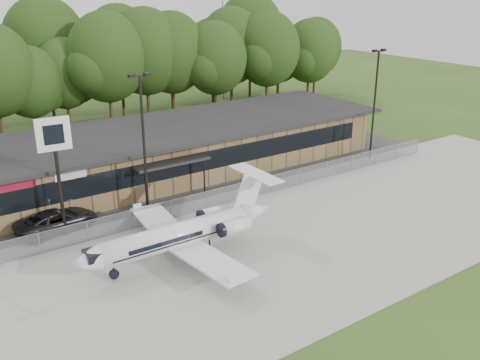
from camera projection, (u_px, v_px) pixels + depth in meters
ground at (371, 299)px, 28.40m from camera, size 160.00×160.00×0.00m
apron at (277, 242)px, 34.54m from camera, size 64.00×18.00×0.08m
parking_lot at (189, 189)px, 43.39m from camera, size 50.00×9.00×0.06m
terminal at (162, 150)px, 46.05m from camera, size 41.00×11.65×4.30m
fence at (218, 198)px, 39.66m from camera, size 46.00×0.04×1.52m
treeline at (84, 63)px, 58.08m from camera, size 72.00×12.00×15.00m
radio_mast at (222, 7)px, 72.72m from camera, size 0.20×0.20×25.00m
light_pole_mid at (143, 136)px, 36.33m from camera, size 1.55×0.30×10.23m
light_pole_right at (375, 97)px, 48.63m from camera, size 1.55×0.30×10.23m
business_jet at (183, 234)px, 31.99m from camera, size 13.46×11.95×4.56m
suv at (57, 220)px, 35.94m from camera, size 5.77×3.39×1.51m
pole_sign at (55, 147)px, 33.35m from camera, size 2.11×0.40×8.03m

